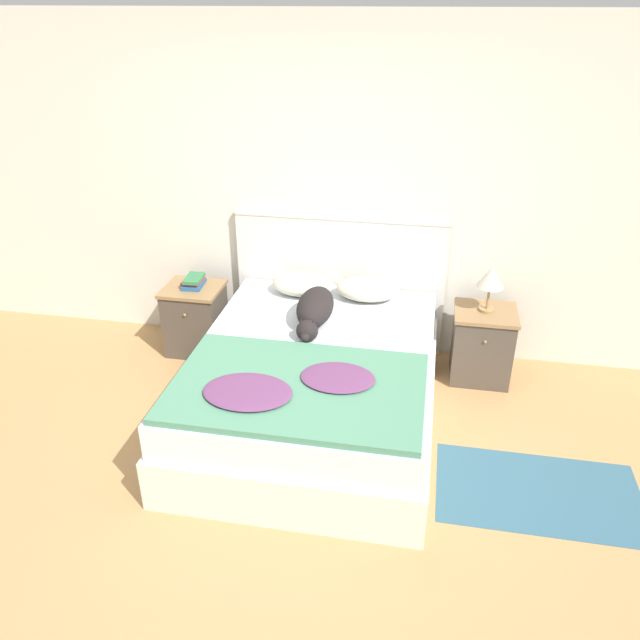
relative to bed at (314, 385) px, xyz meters
name	(u,v)px	position (x,y,z in m)	size (l,w,h in m)	color
ground_plane	(255,521)	(-0.15, -1.00, -0.28)	(16.00, 16.00, 0.00)	tan
wall_back	(324,193)	(-0.15, 1.13, 1.00)	(9.00, 0.06, 2.55)	silver
bed	(314,385)	(0.00, 0.00, 0.00)	(1.59, 2.07, 0.57)	silver
headboard	(340,280)	(0.00, 1.06, 0.31)	(1.67, 0.06, 1.14)	silver
nightstand_left	(196,319)	(-1.14, 0.77, 0.00)	(0.45, 0.42, 0.56)	#4C4238
nightstand_right	(482,344)	(1.14, 0.77, 0.00)	(0.45, 0.42, 0.56)	#4C4238
pillow_left	(303,284)	(-0.25, 0.81, 0.37)	(0.47, 0.34, 0.16)	beige
pillow_right	(367,289)	(0.25, 0.81, 0.37)	(0.47, 0.34, 0.16)	beige
quilt	(295,387)	(-0.01, -0.51, 0.31)	(1.47, 0.97, 0.07)	#4C8466
dog	(315,309)	(-0.06, 0.35, 0.39)	(0.25, 0.71, 0.23)	black
book_stack	(194,282)	(-1.13, 0.80, 0.32)	(0.17, 0.23, 0.08)	#285689
table_lamp	(491,279)	(1.14, 0.77, 0.54)	(0.19, 0.19, 0.34)	#9E7A4C
rug	(538,492)	(1.45, -0.47, -0.28)	(1.19, 0.70, 0.00)	#335B70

